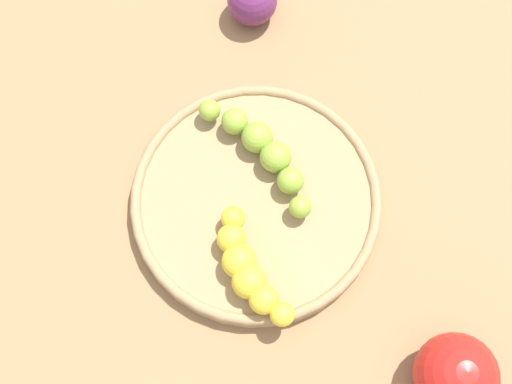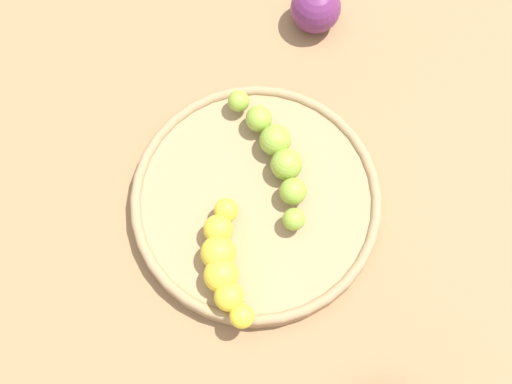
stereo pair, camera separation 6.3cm
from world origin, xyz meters
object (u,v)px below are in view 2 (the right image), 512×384
banana_yellow (224,263)px  plum_purple (316,8)px  banana_green (277,154)px  fruit_bowl (256,201)px

banana_yellow → plum_purple: (-0.13, 0.25, -0.01)m
banana_green → banana_yellow: (0.04, -0.11, 0.00)m
fruit_bowl → plum_purple: plum_purple is taller
fruit_bowl → plum_purple: bearing=118.0°
banana_yellow → plum_purple: size_ratio=1.93×
banana_green → plum_purple: size_ratio=2.70×
banana_green → banana_yellow: size_ratio=1.40×
fruit_bowl → banana_green: banana_green is taller
fruit_bowl → plum_purple: size_ratio=4.55×
fruit_bowl → banana_yellow: (0.03, -0.07, 0.02)m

